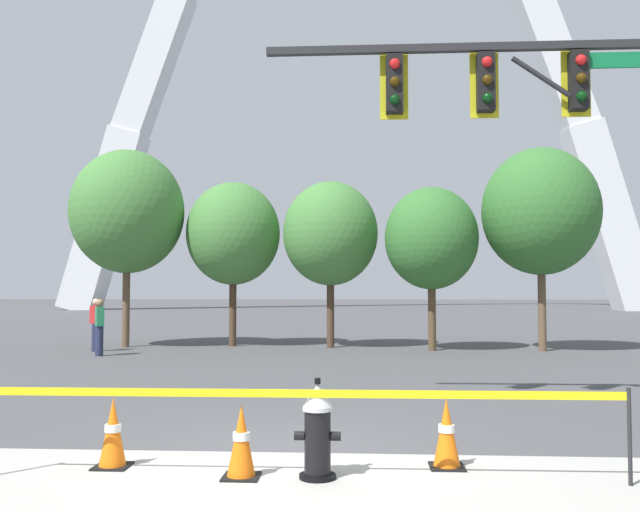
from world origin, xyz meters
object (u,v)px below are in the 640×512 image
object	(u,v)px
monument_arch	(351,69)
pedestrian_walking_left	(96,324)
pedestrian_standing_center	(99,327)
traffic_cone_curb_edge	(241,442)
traffic_signal_gantry	(556,132)
fire_hydrant	(318,431)
traffic_cone_by_hydrant	(447,434)
traffic_cone_mid_sidewalk	(113,433)

from	to	relation	value
monument_arch	pedestrian_walking_left	world-z (taller)	monument_arch
pedestrian_standing_center	monument_arch	bearing A→B (deg)	81.47
traffic_cone_curb_edge	traffic_signal_gantry	bearing A→B (deg)	41.56
fire_hydrant	traffic_signal_gantry	world-z (taller)	traffic_signal_gantry
monument_arch	pedestrian_walking_left	distance (m)	47.15
traffic_cone_by_hydrant	traffic_signal_gantry	distance (m)	5.46
traffic_cone_curb_edge	traffic_cone_mid_sidewalk	bearing A→B (deg)	167.64
traffic_cone_mid_sidewalk	traffic_cone_curb_edge	distance (m)	1.45
traffic_cone_mid_sidewalk	pedestrian_standing_center	size ratio (longest dim) A/B	0.46
traffic_cone_curb_edge	pedestrian_walking_left	world-z (taller)	pedestrian_walking_left
traffic_cone_by_hydrant	traffic_signal_gantry	world-z (taller)	traffic_signal_gantry
traffic_cone_by_hydrant	traffic_cone_curb_edge	bearing A→B (deg)	-166.39
fire_hydrant	pedestrian_walking_left	distance (m)	15.34
traffic_signal_gantry	pedestrian_walking_left	size ratio (longest dim) A/B	4.04
traffic_cone_curb_edge	pedestrian_walking_left	size ratio (longest dim) A/B	0.46
fire_hydrant	monument_arch	size ratio (longest dim) A/B	0.02
traffic_signal_gantry	traffic_cone_curb_edge	bearing A→B (deg)	-138.44
monument_arch	pedestrian_walking_left	xyz separation A→B (m)	(-7.09, -41.45, -21.32)
traffic_cone_by_hydrant	traffic_cone_mid_sidewalk	distance (m)	3.49
traffic_cone_mid_sidewalk	monument_arch	xyz separation A→B (m)	(1.67, 54.49, 21.78)
pedestrian_walking_left	monument_arch	bearing A→B (deg)	80.29
traffic_signal_gantry	monument_arch	world-z (taller)	monument_arch
fire_hydrant	traffic_signal_gantry	bearing A→B (deg)	47.06
monument_arch	traffic_cone_by_hydrant	bearing A→B (deg)	-88.09
fire_hydrant	traffic_cone_mid_sidewalk	size ratio (longest dim) A/B	1.36
traffic_cone_curb_edge	pedestrian_standing_center	distance (m)	13.46
traffic_cone_by_hydrant	monument_arch	size ratio (longest dim) A/B	0.01
traffic_signal_gantry	monument_arch	bearing A→B (deg)	94.37
traffic_cone_mid_sidewalk	traffic_signal_gantry	bearing A→B (deg)	31.23
traffic_signal_gantry	pedestrian_standing_center	world-z (taller)	traffic_signal_gantry
traffic_cone_mid_sidewalk	pedestrian_walking_left	bearing A→B (deg)	112.55
traffic_cone_curb_edge	pedestrian_standing_center	xyz separation A→B (m)	(-6.16, 11.96, 0.46)
pedestrian_standing_center	traffic_cone_curb_edge	bearing A→B (deg)	-62.74
fire_hydrant	pedestrian_standing_center	xyz separation A→B (m)	(-6.92, 11.94, 0.35)
monument_arch	pedestrian_standing_center	distance (m)	48.28
traffic_cone_by_hydrant	monument_arch	xyz separation A→B (m)	(-1.81, 54.30, 21.78)
traffic_cone_curb_edge	traffic_signal_gantry	size ratio (longest dim) A/B	0.11
traffic_cone_mid_sidewalk	pedestrian_walking_left	size ratio (longest dim) A/B	0.46
traffic_cone_curb_edge	pedestrian_walking_left	distance (m)	15.00
traffic_cone_curb_edge	pedestrian_standing_center	size ratio (longest dim) A/B	0.46
fire_hydrant	traffic_cone_curb_edge	size ratio (longest dim) A/B	1.36
traffic_cone_mid_sidewalk	monument_arch	size ratio (longest dim) A/B	0.01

